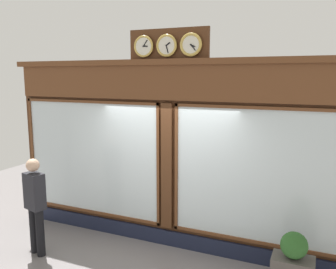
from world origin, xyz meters
TOP-DOWN VIEW (x-y plane):
  - shop_facade at (-0.00, -0.13)m, footprint 6.58×0.42m
  - pedestrian at (1.92, 1.23)m, footprint 0.41×0.31m
  - planter_shrub at (-2.20, 0.79)m, footprint 0.36×0.36m

SIDE VIEW (x-z plane):
  - planter_shrub at x=-2.20m, z-range 0.61..0.98m
  - pedestrian at x=1.92m, z-range 0.09..1.78m
  - shop_facade at x=0.00m, z-range -0.23..3.59m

